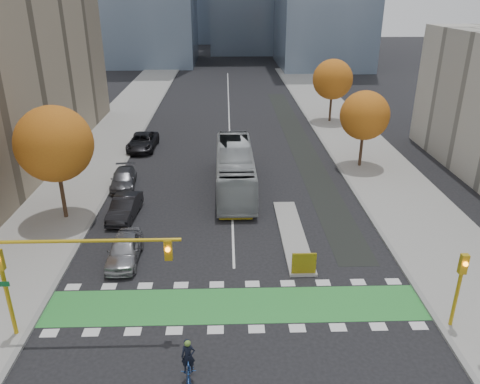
{
  "coord_description": "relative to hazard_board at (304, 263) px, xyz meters",
  "views": [
    {
      "loc": [
        -0.35,
        -18.59,
        15.22
      ],
      "look_at": [
        0.49,
        9.5,
        3.0
      ],
      "focal_mm": 35.0,
      "sensor_mm": 36.0,
      "label": 1
    }
  ],
  "objects": [
    {
      "name": "curb_west",
      "position": [
        -14.0,
        15.8,
        -0.73
      ],
      "size": [
        0.3,
        120.0,
        0.16
      ],
      "primitive_type": "cube",
      "color": "gray",
      "rests_on": "ground"
    },
    {
      "name": "tree_east_near",
      "position": [
        8.0,
        17.8,
        4.06
      ],
      "size": [
        4.4,
        4.4,
        7.08
      ],
      "color": "#332114",
      "rests_on": "ground"
    },
    {
      "name": "sidewalk_east",
      "position": [
        9.5,
        15.8,
        -0.73
      ],
      "size": [
        7.0,
        120.0,
        0.15
      ],
      "primitive_type": "cube",
      "color": "gray",
      "rests_on": "ground"
    },
    {
      "name": "parked_car_c",
      "position": [
        -13.0,
        13.62,
        -0.11
      ],
      "size": [
        2.37,
        4.89,
        1.37
      ],
      "primitive_type": "imported",
      "rotation": [
        0.0,
        0.0,
        0.1
      ],
      "color": "#4D4D52",
      "rests_on": "ground"
    },
    {
      "name": "tree_west",
      "position": [
        -16.0,
        7.8,
        4.82
      ],
      "size": [
        5.2,
        5.2,
        8.22
      ],
      "color": "#332114",
      "rests_on": "ground"
    },
    {
      "name": "centre_line",
      "position": [
        -4.0,
        35.8,
        -0.8
      ],
      "size": [
        0.15,
        70.0,
        0.01
      ],
      "primitive_type": "cube",
      "color": "silver",
      "rests_on": "ground"
    },
    {
      "name": "curb_east",
      "position": [
        6.0,
        15.8,
        -0.73
      ],
      "size": [
        0.3,
        120.0,
        0.16
      ],
      "primitive_type": "cube",
      "color": "gray",
      "rests_on": "ground"
    },
    {
      "name": "traffic_signal_west",
      "position": [
        -11.93,
        -4.71,
        3.23
      ],
      "size": [
        8.53,
        0.56,
        5.2
      ],
      "color": "#BF9914",
      "rests_on": "ground"
    },
    {
      "name": "traffic_signal_east",
      "position": [
        6.5,
        -4.71,
        1.93
      ],
      "size": [
        0.35,
        0.43,
        4.1
      ],
      "color": "#BF9914",
      "rests_on": "ground"
    },
    {
      "name": "ground",
      "position": [
        -4.0,
        -4.2,
        -0.8
      ],
      "size": [
        300.0,
        300.0,
        0.0
      ],
      "primitive_type": "plane",
      "color": "black",
      "rests_on": "ground"
    },
    {
      "name": "sidewalk_west",
      "position": [
        -17.5,
        15.8,
        -0.73
      ],
      "size": [
        7.0,
        120.0,
        0.15
      ],
      "primitive_type": "cube",
      "color": "gray",
      "rests_on": "ground"
    },
    {
      "name": "median_island",
      "position": [
        0.0,
        4.8,
        -0.72
      ],
      "size": [
        1.6,
        10.0,
        0.16
      ],
      "primitive_type": "cube",
      "color": "gray",
      "rests_on": "ground"
    },
    {
      "name": "parked_car_a",
      "position": [
        -10.61,
        1.92,
        -0.03
      ],
      "size": [
        1.89,
        4.57,
        1.55
      ],
      "primitive_type": "imported",
      "rotation": [
        0.0,
        0.0,
        0.01
      ],
      "color": "#98989D",
      "rests_on": "ground"
    },
    {
      "name": "tree_east_far",
      "position": [
        8.5,
        33.8,
        4.44
      ],
      "size": [
        4.8,
        4.8,
        7.65
      ],
      "color": "#332114",
      "rests_on": "ground"
    },
    {
      "name": "hazard_board",
      "position": [
        0.0,
        0.0,
        0.0
      ],
      "size": [
        1.4,
        0.12,
        1.3
      ],
      "primitive_type": "cube",
      "color": "yellow",
      "rests_on": "median_island"
    },
    {
      "name": "bike_crossing",
      "position": [
        -4.0,
        -2.7,
        -0.79
      ],
      "size": [
        20.0,
        3.0,
        0.01
      ],
      "primitive_type": "cube",
      "color": "#2D8A37",
      "rests_on": "ground"
    },
    {
      "name": "bike_lane_paint",
      "position": [
        3.5,
        25.8,
        -0.8
      ],
      "size": [
        2.5,
        50.0,
        0.01
      ],
      "primitive_type": "cube",
      "color": "black",
      "rests_on": "ground"
    },
    {
      "name": "parked_car_d",
      "position": [
        -13.0,
        23.66,
        -0.0
      ],
      "size": [
        2.81,
        5.82,
        1.6
      ],
      "primitive_type": "imported",
      "rotation": [
        0.0,
        0.0,
        -0.03
      ],
      "color": "black",
      "rests_on": "ground"
    },
    {
      "name": "cyclist",
      "position": [
        -6.05,
        -7.7,
        -0.11
      ],
      "size": [
        0.74,
        1.83,
        2.07
      ],
      "rotation": [
        0.0,
        0.0,
        0.07
      ],
      "color": "#204793",
      "rests_on": "ground"
    },
    {
      "name": "parked_car_b",
      "position": [
        -11.76,
        7.88,
        -0.03
      ],
      "size": [
        1.98,
        4.77,
        1.54
      ],
      "primitive_type": "imported",
      "rotation": [
        0.0,
        0.0,
        -0.08
      ],
      "color": "black",
      "rests_on": "ground"
    },
    {
      "name": "bus",
      "position": [
        -3.7,
        12.95,
        0.94
      ],
      "size": [
        3.02,
        12.51,
        3.48
      ],
      "primitive_type": "imported",
      "rotation": [
        0.0,
        0.0,
        0.01
      ],
      "color": "#A1A7A8",
      "rests_on": "ground"
    }
  ]
}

